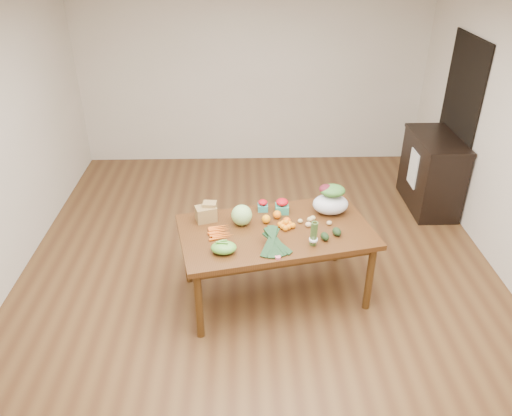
{
  "coord_description": "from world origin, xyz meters",
  "views": [
    {
      "loc": [
        -0.15,
        -4.15,
        3.2
      ],
      "look_at": [
        -0.03,
        0.0,
        0.82
      ],
      "focal_mm": 35.0,
      "sensor_mm": 36.0,
      "label": 1
    }
  ],
  "objects_px": {
    "kale_bunch": "(275,244)",
    "salad_bag": "(331,201)",
    "dining_table": "(275,263)",
    "cabinet": "(432,172)",
    "paper_bag": "(206,212)",
    "cabbage": "(242,215)",
    "asparagus_bundle": "(314,234)",
    "mandarin_cluster": "(286,224)"
  },
  "relations": [
    {
      "from": "dining_table",
      "to": "kale_bunch",
      "type": "xyz_separation_m",
      "value": [
        -0.03,
        -0.36,
        0.45
      ]
    },
    {
      "from": "cabbage",
      "to": "mandarin_cluster",
      "type": "bearing_deg",
      "value": -10.35
    },
    {
      "from": "mandarin_cluster",
      "to": "dining_table",
      "type": "bearing_deg",
      "value": -161.96
    },
    {
      "from": "cabinet",
      "to": "paper_bag",
      "type": "xyz_separation_m",
      "value": [
        -2.73,
        -1.55,
        0.37
      ]
    },
    {
      "from": "cabinet",
      "to": "cabbage",
      "type": "distance_m",
      "value": 2.91
    },
    {
      "from": "salad_bag",
      "to": "cabinet",
      "type": "bearing_deg",
      "value": 43.13
    },
    {
      "from": "cabbage",
      "to": "dining_table",
      "type": "bearing_deg",
      "value": -18.48
    },
    {
      "from": "cabbage",
      "to": "asparagus_bundle",
      "type": "xyz_separation_m",
      "value": [
        0.62,
        -0.38,
        0.03
      ]
    },
    {
      "from": "kale_bunch",
      "to": "salad_bag",
      "type": "height_order",
      "value": "salad_bag"
    },
    {
      "from": "paper_bag",
      "to": "mandarin_cluster",
      "type": "distance_m",
      "value": 0.76
    },
    {
      "from": "cabinet",
      "to": "mandarin_cluster",
      "type": "height_order",
      "value": "cabinet"
    },
    {
      "from": "kale_bunch",
      "to": "asparagus_bundle",
      "type": "height_order",
      "value": "asparagus_bundle"
    },
    {
      "from": "cabbage",
      "to": "salad_bag",
      "type": "height_order",
      "value": "salad_bag"
    },
    {
      "from": "dining_table",
      "to": "cabinet",
      "type": "height_order",
      "value": "cabinet"
    },
    {
      "from": "mandarin_cluster",
      "to": "asparagus_bundle",
      "type": "bearing_deg",
      "value": -54.88
    },
    {
      "from": "paper_bag",
      "to": "kale_bunch",
      "type": "bearing_deg",
      "value": -41.08
    },
    {
      "from": "dining_table",
      "to": "cabinet",
      "type": "bearing_deg",
      "value": 27.72
    },
    {
      "from": "paper_bag",
      "to": "salad_bag",
      "type": "distance_m",
      "value": 1.2
    },
    {
      "from": "kale_bunch",
      "to": "asparagus_bundle",
      "type": "distance_m",
      "value": 0.35
    },
    {
      "from": "dining_table",
      "to": "cabinet",
      "type": "distance_m",
      "value": 2.7
    },
    {
      "from": "asparagus_bundle",
      "to": "cabbage",
      "type": "bearing_deg",
      "value": 136.64
    },
    {
      "from": "cabinet",
      "to": "salad_bag",
      "type": "distance_m",
      "value": 2.14
    },
    {
      "from": "paper_bag",
      "to": "mandarin_cluster",
      "type": "bearing_deg",
      "value": -11.48
    },
    {
      "from": "cabbage",
      "to": "mandarin_cluster",
      "type": "distance_m",
      "value": 0.42
    },
    {
      "from": "paper_bag",
      "to": "asparagus_bundle",
      "type": "bearing_deg",
      "value": -25.41
    },
    {
      "from": "mandarin_cluster",
      "to": "cabbage",
      "type": "bearing_deg",
      "value": 169.65
    },
    {
      "from": "paper_bag",
      "to": "kale_bunch",
      "type": "height_order",
      "value": "paper_bag"
    },
    {
      "from": "mandarin_cluster",
      "to": "salad_bag",
      "type": "height_order",
      "value": "salad_bag"
    },
    {
      "from": "dining_table",
      "to": "cabbage",
      "type": "height_order",
      "value": "cabbage"
    },
    {
      "from": "mandarin_cluster",
      "to": "asparagus_bundle",
      "type": "relative_size",
      "value": 0.72
    },
    {
      "from": "dining_table",
      "to": "salad_bag",
      "type": "relative_size",
      "value": 5.06
    },
    {
      "from": "kale_bunch",
      "to": "salad_bag",
      "type": "bearing_deg",
      "value": 36.27
    },
    {
      "from": "salad_bag",
      "to": "paper_bag",
      "type": "bearing_deg",
      "value": -174.84
    },
    {
      "from": "cabinet",
      "to": "mandarin_cluster",
      "type": "relative_size",
      "value": 5.67
    },
    {
      "from": "asparagus_bundle",
      "to": "kale_bunch",
      "type": "bearing_deg",
      "value": -178.26
    },
    {
      "from": "cabbage",
      "to": "salad_bag",
      "type": "relative_size",
      "value": 0.56
    },
    {
      "from": "kale_bunch",
      "to": "cabbage",
      "type": "bearing_deg",
      "value": 109.3
    },
    {
      "from": "paper_bag",
      "to": "salad_bag",
      "type": "relative_size",
      "value": 0.72
    },
    {
      "from": "kale_bunch",
      "to": "asparagus_bundle",
      "type": "bearing_deg",
      "value": 1.74
    },
    {
      "from": "asparagus_bundle",
      "to": "salad_bag",
      "type": "distance_m",
      "value": 0.61
    },
    {
      "from": "paper_bag",
      "to": "cabinet",
      "type": "bearing_deg",
      "value": 29.54
    },
    {
      "from": "cabinet",
      "to": "mandarin_cluster",
      "type": "bearing_deg",
      "value": -139.47
    }
  ]
}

